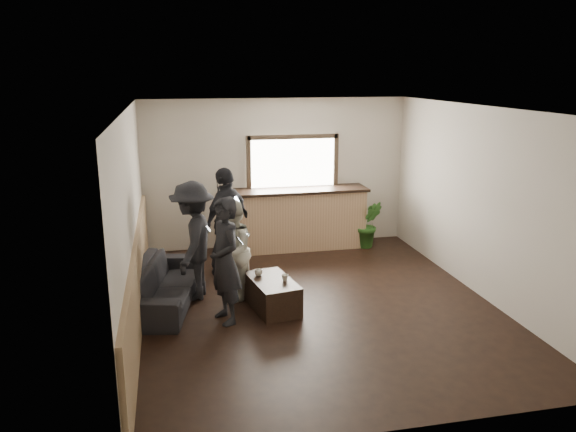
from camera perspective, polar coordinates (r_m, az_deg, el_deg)
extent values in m
cube|color=black|center=(8.24, 2.91, -8.96)|extent=(5.00, 6.00, 0.01)
cube|color=silver|center=(7.57, 3.19, 10.86)|extent=(5.00, 6.00, 0.01)
cube|color=beige|center=(10.65, -1.17, 4.36)|extent=(5.00, 0.01, 2.80)
cube|color=beige|center=(5.09, 11.93, -7.51)|extent=(5.00, 0.01, 2.80)
cube|color=beige|center=(7.55, -15.61, -0.46)|extent=(0.01, 6.00, 2.80)
cube|color=beige|center=(8.77, 19.03, 1.33)|extent=(0.01, 6.00, 2.80)
cube|color=#9B7C57|center=(7.80, -14.96, -6.49)|extent=(0.06, 5.90, 1.10)
cube|color=tan|center=(10.59, 0.78, -0.41)|extent=(2.60, 0.60, 1.10)
cube|color=black|center=(10.46, 0.79, 2.63)|extent=(2.70, 0.68, 0.05)
cube|color=white|center=(10.64, 0.46, 5.44)|extent=(1.60, 0.06, 0.90)
cube|color=#3F3326|center=(10.54, 0.50, 8.05)|extent=(1.72, 0.08, 0.08)
cube|color=#3F3326|center=(10.46, -4.02, 5.25)|extent=(0.08, 0.08, 1.06)
cube|color=#3F3326|center=(10.82, 4.86, 5.55)|extent=(0.08, 0.08, 1.06)
imported|color=black|center=(8.35, -12.50, -6.75)|extent=(1.21, 2.19, 0.60)
cube|color=black|center=(8.03, -1.61, -7.93)|extent=(0.70, 1.05, 0.43)
imported|color=silver|center=(8.10, -3.02, -5.75)|extent=(0.16, 0.16, 0.09)
imported|color=silver|center=(7.90, -0.32, -6.28)|extent=(0.14, 0.14, 0.09)
imported|color=#2D6623|center=(10.78, 8.18, -0.83)|extent=(0.54, 0.45, 0.91)
imported|color=black|center=(7.47, -6.43, -4.54)|extent=(0.58, 0.72, 1.71)
cube|color=black|center=(7.48, -4.94, -2.51)|extent=(0.11, 0.10, 0.12)
cube|color=white|center=(7.47, -4.94, -2.50)|extent=(0.09, 0.08, 0.11)
imported|color=beige|center=(8.20, -5.72, -3.57)|extent=(0.78, 0.88, 1.49)
cube|color=black|center=(8.06, -4.26, -1.59)|extent=(0.11, 0.10, 0.12)
cube|color=white|center=(8.05, -4.25, -1.58)|extent=(0.09, 0.09, 0.11)
imported|color=black|center=(8.31, -9.62, -2.49)|extent=(0.92, 1.26, 1.76)
cube|color=black|center=(8.21, -8.17, -1.14)|extent=(0.11, 0.09, 0.12)
cube|color=white|center=(8.20, -8.17, -1.12)|extent=(0.09, 0.08, 0.11)
imported|color=black|center=(9.21, -6.23, -0.57)|extent=(1.05, 1.06, 1.79)
cube|color=black|center=(8.98, -5.19, 1.59)|extent=(0.12, 0.12, 0.12)
cube|color=white|center=(8.98, -5.19, 1.61)|extent=(0.10, 0.10, 0.11)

